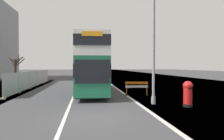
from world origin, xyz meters
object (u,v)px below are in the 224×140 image
at_px(lamppost_foreground, 154,38).
at_px(car_receding_far, 88,72).
at_px(car_oncoming_near, 90,75).
at_px(car_receding_mid, 90,73).
at_px(double_decker_bus, 94,65).
at_px(roadworks_barrier, 137,86).
at_px(red_pillar_postbox, 188,93).

distance_m(lamppost_foreground, car_receding_far, 39.00).
relative_size(lamppost_foreground, car_oncoming_near, 2.32).
bearing_deg(car_receding_mid, double_decker_bus, -90.14).
xyz_separation_m(double_decker_bus, lamppost_foreground, (3.67, -6.34, 1.74)).
distance_m(roadworks_barrier, car_receding_far, 35.03).
bearing_deg(double_decker_bus, roadworks_barrier, -34.84).
height_order(red_pillar_postbox, roadworks_barrier, red_pillar_postbox).
relative_size(lamppost_foreground, roadworks_barrier, 4.73).
bearing_deg(roadworks_barrier, double_decker_bus, 145.16).
height_order(lamppost_foreground, roadworks_barrier, lamppost_foreground).
bearing_deg(car_receding_far, roadworks_barrier, -83.73).
xyz_separation_m(red_pillar_postbox, roadworks_barrier, (-1.88, 4.97, -0.11)).
xyz_separation_m(car_oncoming_near, car_receding_far, (-0.25, 16.93, 0.09)).
bearing_deg(red_pillar_postbox, car_receding_mid, 100.25).
bearing_deg(lamppost_foreground, car_receding_mid, 97.16).
distance_m(car_receding_mid, car_receding_far, 9.89).
xyz_separation_m(double_decker_bus, roadworks_barrier, (3.58, -2.49, -1.90)).
distance_m(red_pillar_postbox, car_oncoming_near, 23.50).
bearing_deg(double_decker_bus, lamppost_foreground, -59.95).
relative_size(red_pillar_postbox, car_receding_far, 0.42).
height_order(double_decker_bus, car_oncoming_near, double_decker_bus).
distance_m(lamppost_foreground, red_pillar_postbox, 4.11).
xyz_separation_m(car_oncoming_near, car_receding_mid, (0.05, 7.04, -0.01)).
height_order(red_pillar_postbox, car_receding_far, car_receding_far).
distance_m(red_pillar_postbox, car_receding_mid, 30.38).
distance_m(red_pillar_postbox, roadworks_barrier, 5.31).
bearing_deg(roadworks_barrier, car_receding_mid, 98.05).
bearing_deg(double_decker_bus, red_pillar_postbox, -53.78).
relative_size(red_pillar_postbox, roadworks_barrier, 0.81).
bearing_deg(car_oncoming_near, roadworks_barrier, -78.71).
relative_size(roadworks_barrier, car_oncoming_near, 0.49).
xyz_separation_m(lamppost_foreground, roadworks_barrier, (-0.09, 3.85, -3.63)).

